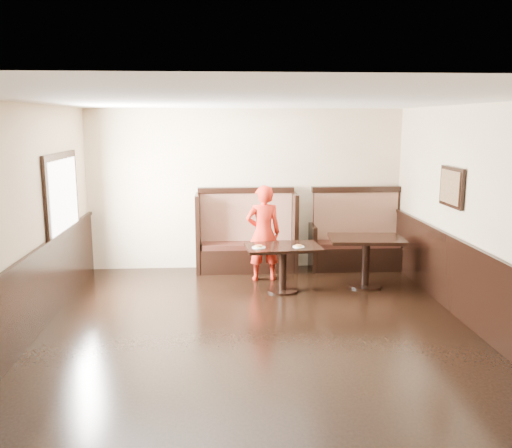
{
  "coord_description": "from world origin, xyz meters",
  "views": [
    {
      "loc": [
        -0.44,
        -5.96,
        2.59
      ],
      "look_at": [
        0.11,
        2.35,
        1.0
      ],
      "focal_mm": 38.0,
      "sensor_mm": 36.0,
      "label": 1
    }
  ],
  "objects": [
    {
      "name": "ground",
      "position": [
        0.0,
        0.0,
        0.0
      ],
      "size": [
        7.0,
        7.0,
        0.0
      ],
      "primitive_type": "plane",
      "color": "black",
      "rests_on": "ground"
    },
    {
      "name": "table_neighbor",
      "position": [
        1.83,
        2.2,
        0.59
      ],
      "size": [
        1.2,
        0.84,
        0.79
      ],
      "rotation": [
        0.0,
        0.0,
        -0.08
      ],
      "color": "black",
      "rests_on": "ground"
    },
    {
      "name": "pizza_plate_right",
      "position": [
        0.72,
        1.94,
        0.73
      ],
      "size": [
        0.18,
        0.18,
        0.03
      ],
      "color": "white",
      "rests_on": "table_main"
    },
    {
      "name": "pizza_plate_left",
      "position": [
        0.12,
        1.94,
        0.73
      ],
      "size": [
        0.21,
        0.21,
        0.04
      ],
      "color": "white",
      "rests_on": "table_main"
    },
    {
      "name": "child",
      "position": [
        0.25,
        2.67,
        0.79
      ],
      "size": [
        0.61,
        0.43,
        1.58
      ],
      "primitive_type": "imported",
      "rotation": [
        0.0,
        0.0,
        3.23
      ],
      "color": "red",
      "rests_on": "ground"
    },
    {
      "name": "booth_neighbor",
      "position": [
        1.95,
        3.29,
        0.48
      ],
      "size": [
        1.65,
        0.72,
        1.45
      ],
      "color": "black",
      "rests_on": "ground"
    },
    {
      "name": "booth_main",
      "position": [
        0.0,
        3.3,
        0.53
      ],
      "size": [
        1.75,
        0.72,
        1.45
      ],
      "color": "black",
      "rests_on": "ground"
    },
    {
      "name": "table_main",
      "position": [
        0.5,
        2.03,
        0.55
      ],
      "size": [
        1.18,
        0.79,
        0.72
      ],
      "rotation": [
        0.0,
        0.0,
        0.08
      ],
      "color": "black",
      "rests_on": "ground"
    },
    {
      "name": "room_shell",
      "position": [
        -0.3,
        0.28,
        0.67
      ],
      "size": [
        7.0,
        7.0,
        7.0
      ],
      "color": "beige",
      "rests_on": "ground"
    }
  ]
}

